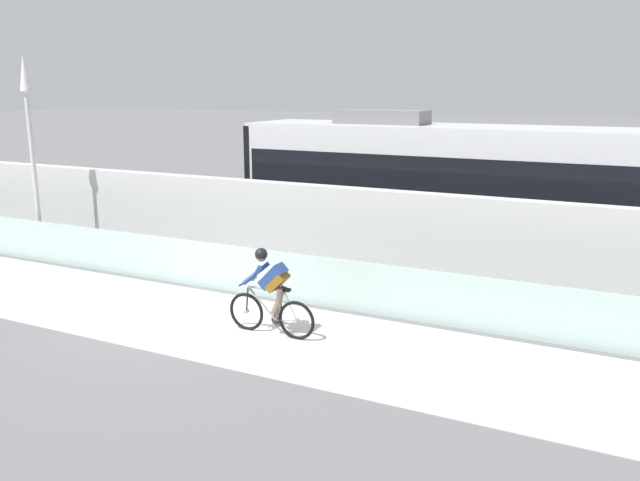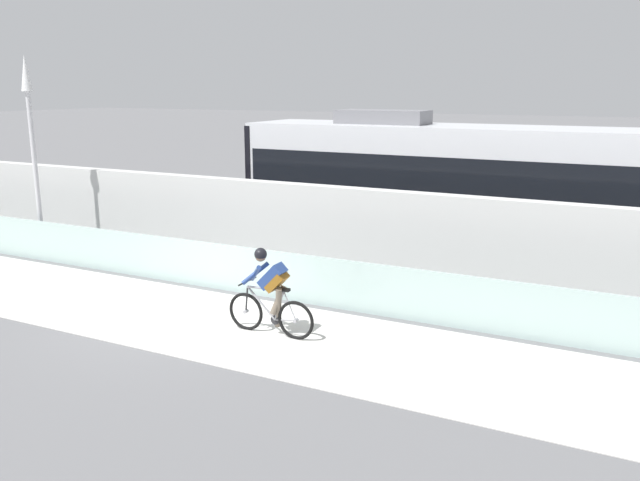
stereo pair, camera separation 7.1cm
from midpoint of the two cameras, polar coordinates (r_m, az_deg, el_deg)
The scene contains 9 objects.
ground_plane at distance 13.23m, azimuth -12.82°, elevation -6.47°, with size 200.00×200.00×0.00m, color slate.
bike_path_deck at distance 13.23m, azimuth -12.82°, elevation -6.45°, with size 32.00×3.20×0.01m, color silver.
glass_parapet at distance 14.48m, azimuth -8.34°, elevation -2.39°, with size 32.00×0.05×1.04m, color #ADC6C1.
concrete_barrier_wall at distance 15.81m, azimuth -4.72°, elevation 1.21°, with size 32.00×0.36×2.21m, color silver.
tram_rail_near at distance 18.17m, azimuth -0.64°, elevation -0.71°, with size 32.00×0.08×0.01m, color #595654.
tram_rail_far at distance 19.43m, azimuth 1.28°, elevation 0.21°, with size 32.00×0.08×0.01m, color #595654.
tram at distance 17.19m, azimuth 11.35°, elevation 4.65°, with size 11.06×2.54×3.81m.
cyclist_on_bike at distance 11.75m, azimuth -4.50°, elevation -4.67°, with size 1.77×0.58×1.61m.
lamp_post_antenna at distance 18.37m, azimuth -24.16°, elevation 8.69°, with size 0.28×0.28×5.20m.
Camera 1 is at (7.96, -9.60, 4.40)m, focal length 36.52 mm.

